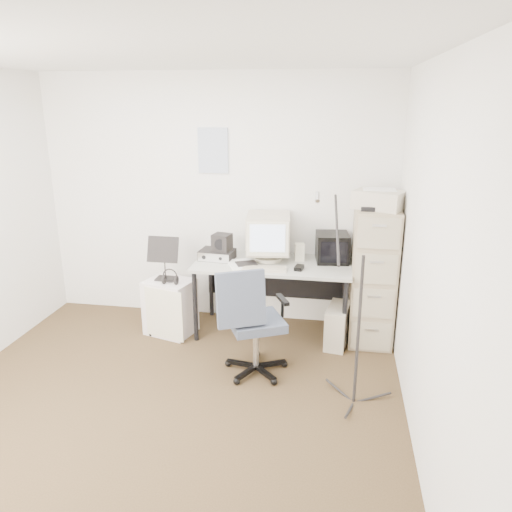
% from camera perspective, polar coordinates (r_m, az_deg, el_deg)
% --- Properties ---
extents(floor, '(3.60, 3.60, 0.01)m').
position_cam_1_polar(floor, '(3.99, -10.55, -16.97)').
color(floor, '#3D2F1B').
rests_on(floor, ground).
extents(ceiling, '(3.60, 3.60, 0.01)m').
position_cam_1_polar(ceiling, '(3.31, -13.13, 21.66)').
color(ceiling, white).
rests_on(ceiling, ground).
extents(wall_back, '(3.60, 0.02, 2.50)m').
position_cam_1_polar(wall_back, '(5.12, -4.53, 6.35)').
color(wall_back, white).
rests_on(wall_back, ground).
extents(wall_right, '(0.02, 3.60, 2.50)m').
position_cam_1_polar(wall_right, '(3.27, 19.18, -1.02)').
color(wall_right, white).
rests_on(wall_right, ground).
extents(wall_calendar, '(0.30, 0.02, 0.44)m').
position_cam_1_polar(wall_calendar, '(5.04, -4.93, 11.92)').
color(wall_calendar, white).
rests_on(wall_calendar, wall_back).
extents(filing_cabinet, '(0.40, 0.60, 1.30)m').
position_cam_1_polar(filing_cabinet, '(4.83, 13.21, -2.13)').
color(filing_cabinet, gray).
rests_on(filing_cabinet, floor).
extents(printer, '(0.51, 0.44, 0.16)m').
position_cam_1_polar(printer, '(4.58, 13.89, 6.26)').
color(printer, '#B9B4AC').
rests_on(printer, filing_cabinet).
extents(desk, '(1.50, 0.70, 0.73)m').
position_cam_1_polar(desk, '(4.93, 1.89, -4.81)').
color(desk, '#A2A494').
rests_on(desk, floor).
extents(crt_monitor, '(0.46, 0.47, 0.45)m').
position_cam_1_polar(crt_monitor, '(4.83, 1.41, 2.14)').
color(crt_monitor, '#B9B4AC').
rests_on(crt_monitor, desk).
extents(crt_tv, '(0.34, 0.36, 0.28)m').
position_cam_1_polar(crt_tv, '(4.87, 8.70, 0.98)').
color(crt_tv, black).
rests_on(crt_tv, desk).
extents(desk_speaker, '(0.10, 0.10, 0.17)m').
position_cam_1_polar(desk_speaker, '(4.86, 5.00, 0.44)').
color(desk_speaker, beige).
rests_on(desk_speaker, desk).
extents(keyboard, '(0.42, 0.18, 0.02)m').
position_cam_1_polar(keyboard, '(4.59, 0.95, -1.49)').
color(keyboard, '#B9B4AC').
rests_on(keyboard, desk).
extents(mouse, '(0.09, 0.13, 0.04)m').
position_cam_1_polar(mouse, '(4.62, 4.94, -1.34)').
color(mouse, black).
rests_on(mouse, desk).
extents(radio_receiver, '(0.35, 0.27, 0.09)m').
position_cam_1_polar(radio_receiver, '(4.91, -4.46, 0.18)').
color(radio_receiver, black).
rests_on(radio_receiver, desk).
extents(radio_speaker, '(0.19, 0.19, 0.17)m').
position_cam_1_polar(radio_speaker, '(4.85, -3.91, 1.56)').
color(radio_speaker, black).
rests_on(radio_speaker, radio_receiver).
extents(papers, '(0.34, 0.39, 0.02)m').
position_cam_1_polar(papers, '(4.71, -1.59, -1.00)').
color(papers, white).
rests_on(papers, desk).
extents(pc_tower, '(0.25, 0.44, 0.39)m').
position_cam_1_polar(pc_tower, '(4.81, 9.31, -7.84)').
color(pc_tower, '#B9B4AC').
rests_on(pc_tower, floor).
extents(office_chair, '(0.74, 0.74, 0.96)m').
position_cam_1_polar(office_chair, '(4.17, -0.00, -7.35)').
color(office_chair, '#4F5971').
rests_on(office_chair, floor).
extents(side_cart, '(0.52, 0.46, 0.55)m').
position_cam_1_polar(side_cart, '(5.03, -9.77, -5.73)').
color(side_cart, white).
rests_on(side_cart, floor).
extents(music_stand, '(0.31, 0.17, 0.45)m').
position_cam_1_polar(music_stand, '(4.90, -10.43, -0.18)').
color(music_stand, black).
rests_on(music_stand, side_cart).
extents(headphones, '(0.17, 0.17, 0.03)m').
position_cam_1_polar(headphones, '(4.83, -9.78, -2.59)').
color(headphones, black).
rests_on(headphones, side_cart).
extents(mic_stand, '(0.03, 0.03, 1.55)m').
position_cam_1_polar(mic_stand, '(3.73, 11.79, -5.95)').
color(mic_stand, black).
rests_on(mic_stand, floor).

